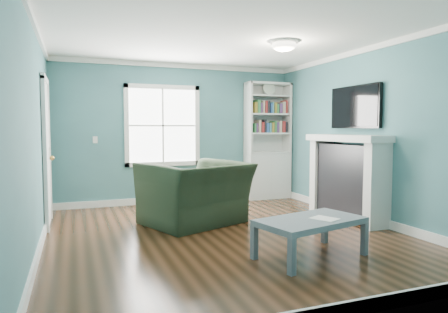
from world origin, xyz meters
name	(u,v)px	position (x,y,z in m)	size (l,w,h in m)	color
floor	(226,234)	(0.00, 0.00, 0.00)	(5.00, 5.00, 0.00)	black
room_walls	(226,114)	(0.00, 0.00, 1.58)	(5.00, 5.00, 5.00)	#3A646D
trim	(226,141)	(0.00, 0.00, 1.24)	(4.50, 5.00, 2.60)	white
window	(163,126)	(-0.30, 2.49, 1.45)	(1.40, 0.06, 1.50)	white
bookshelf	(267,152)	(1.77, 2.30, 0.92)	(0.90, 0.35, 2.31)	silver
fireplace	(347,178)	(2.08, 0.20, 0.64)	(0.44, 1.58, 1.30)	black
tv	(355,107)	(2.20, 0.20, 1.72)	(0.06, 1.10, 0.65)	black
door	(46,151)	(-2.22, 1.40, 1.07)	(0.12, 0.98, 2.17)	silver
ceiling_fixture	(284,45)	(0.90, 0.10, 2.55)	(0.38, 0.38, 0.15)	white
light_switch	(95,140)	(-1.50, 2.48, 1.20)	(0.08, 0.01, 0.12)	white
recliner	(196,183)	(-0.20, 0.71, 0.61)	(1.39, 0.90, 1.21)	#212E1D
coffee_table	(311,224)	(0.53, -1.19, 0.37)	(1.28, 0.89, 0.42)	#555C66
paper_sheet	(325,218)	(0.67, -1.25, 0.42)	(0.21, 0.27, 0.00)	white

